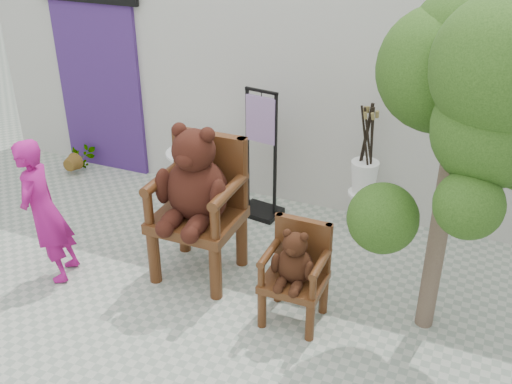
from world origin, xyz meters
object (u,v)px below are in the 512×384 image
at_px(stool_bucket, 364,176).
at_px(chair_big, 197,191).
at_px(cafe_table, 193,172).
at_px(display_stand, 261,169).
at_px(chair_small, 296,266).
at_px(person, 44,212).
at_px(tree, 473,91).

bearing_deg(stool_bucket, chair_big, -131.65).
relative_size(cafe_table, display_stand, 0.47).
distance_m(chair_big, chair_small, 1.20).
bearing_deg(chair_big, person, -154.55).
bearing_deg(stool_bucket, cafe_table, -172.19).
distance_m(person, cafe_table, 1.91).
xyz_separation_m(chair_small, tree, (1.17, 0.36, 1.60)).
bearing_deg(person, display_stand, 126.28).
xyz_separation_m(cafe_table, display_stand, (0.81, 0.12, 0.14)).
height_order(cafe_table, stool_bucket, stool_bucket).
bearing_deg(cafe_table, display_stand, 8.41).
bearing_deg(display_stand, stool_bucket, 16.06).
bearing_deg(chair_small, cafe_table, 140.61).
distance_m(chair_big, person, 1.46).
height_order(chair_small, tree, tree).
bearing_deg(person, tree, 83.98).
bearing_deg(tree, stool_bucket, 126.05).
bearing_deg(cafe_table, chair_big, -59.20).
height_order(chair_big, chair_small, chair_big).
xyz_separation_m(chair_big, chair_small, (1.10, -0.31, -0.35)).
xyz_separation_m(person, display_stand, (1.43, 1.90, -0.13)).
height_order(chair_big, cafe_table, chair_big).
xyz_separation_m(chair_small, person, (-2.41, -0.31, 0.16)).
height_order(display_stand, tree, tree).
xyz_separation_m(person, tree, (3.58, 0.67, 1.44)).
xyz_separation_m(chair_small, stool_bucket, (0.17, 1.74, 0.09)).
relative_size(cafe_table, tree, 0.24).
bearing_deg(tree, cafe_table, 159.50).
distance_m(chair_big, display_stand, 1.32).
xyz_separation_m(chair_big, stool_bucket, (1.27, 1.43, -0.26)).
distance_m(chair_small, tree, 2.01).
bearing_deg(chair_small, tree, 17.32).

